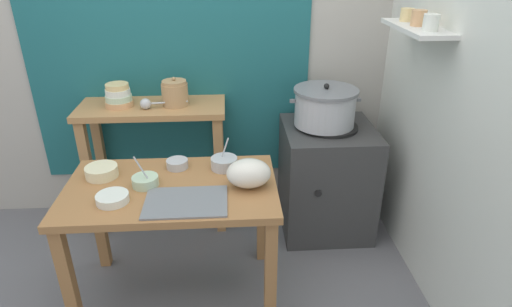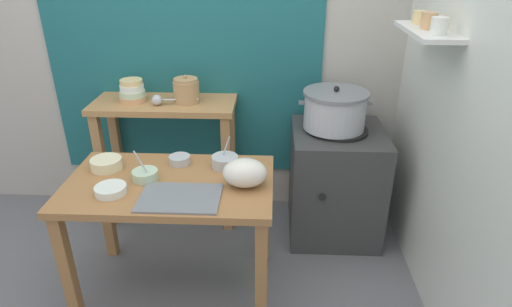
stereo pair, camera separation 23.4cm
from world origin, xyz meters
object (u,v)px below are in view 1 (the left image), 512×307
object	(u,v)px
stove_block	(326,178)
plastic_bag	(249,173)
prep_table	(173,204)
serving_tray	(186,202)
clay_pot	(175,93)
prep_bowl_0	(177,163)
bowl_stack_enamel	(118,96)
prep_bowl_2	(224,163)
steamer_pot	(325,107)
prep_bowl_4	(102,171)
ladle	(148,104)
prep_bowl_1	(112,198)
prep_bowl_3	(145,181)
back_shelf_table	(155,136)

from	to	relation	value
stove_block	plastic_bag	bearing A→B (deg)	-131.33
prep_table	serving_tray	xyz separation A→B (m)	(0.09, -0.17, 0.12)
clay_pot	prep_bowl_0	xyz separation A→B (m)	(0.05, -0.55, -0.23)
bowl_stack_enamel	prep_bowl_2	xyz separation A→B (m)	(0.68, -0.57, -0.21)
prep_table	steamer_pot	xyz separation A→B (m)	(0.94, 0.64, 0.29)
clay_pot	prep_bowl_4	bearing A→B (deg)	-118.86
prep_table	ladle	distance (m)	0.79
plastic_bag	prep_bowl_2	bearing A→B (deg)	121.68
prep_bowl_4	prep_bowl_0	bearing A→B (deg)	11.09
prep_bowl_1	prep_bowl_3	world-z (taller)	prep_bowl_3
prep_table	clay_pot	xyz separation A→B (m)	(-0.03, 0.75, 0.37)
prep_bowl_2	prep_bowl_4	distance (m)	0.66
steamer_pot	bowl_stack_enamel	xyz separation A→B (m)	(-1.33, 0.11, 0.07)
prep_bowl_2	prep_bowl_3	size ratio (longest dim) A/B	0.99
bowl_stack_enamel	prep_bowl_3	world-z (taller)	bowl_stack_enamel
steamer_pot	prep_bowl_4	xyz separation A→B (m)	(-1.32, -0.52, -0.15)
clay_pot	prep_bowl_1	world-z (taller)	clay_pot
bowl_stack_enamel	prep_bowl_0	size ratio (longest dim) A/B	1.48
steamer_pot	back_shelf_table	bearing A→B (deg)	174.44
bowl_stack_enamel	prep_table	bearing A→B (deg)	-62.14
stove_block	prep_bowl_1	distance (m)	1.50
prep_bowl_4	prep_bowl_2	bearing A→B (deg)	4.61
ladle	plastic_bag	bearing A→B (deg)	-49.46
prep_bowl_2	prep_bowl_4	size ratio (longest dim) A/B	1.02
bowl_stack_enamel	serving_tray	size ratio (longest dim) A/B	0.45
stove_block	prep_bowl_2	world-z (taller)	prep_bowl_2
ladle	serving_tray	bearing A→B (deg)	-70.88
clay_pot	prep_bowl_3	distance (m)	0.78
back_shelf_table	prep_bowl_1	distance (m)	0.89
bowl_stack_enamel	prep_bowl_4	size ratio (longest dim) A/B	1.04
prep_bowl_1	prep_bowl_4	distance (m)	0.29
prep_table	prep_bowl_2	xyz separation A→B (m)	(0.28, 0.18, 0.15)
stove_block	serving_tray	bearing A→B (deg)	-138.09
serving_tray	prep_bowl_1	bearing A→B (deg)	174.73
serving_tray	prep_bowl_2	bearing A→B (deg)	62.02
steamer_pot	clay_pot	world-z (taller)	clay_pot
prep_bowl_2	serving_tray	bearing A→B (deg)	-117.98
ladle	prep_bowl_0	size ratio (longest dim) A/B	2.50
prep_table	plastic_bag	bearing A→B (deg)	-3.70
prep_table	plastic_bag	world-z (taller)	plastic_bag
steamer_pot	plastic_bag	size ratio (longest dim) A/B	2.01
plastic_bag	prep_bowl_3	world-z (taller)	prep_bowl_3
stove_block	prep_bowl_0	size ratio (longest dim) A/B	6.48
back_shelf_table	clay_pot	xyz separation A→B (m)	(0.16, 0.00, 0.30)
stove_block	serving_tray	size ratio (longest dim) A/B	1.95
clay_pot	serving_tray	xyz separation A→B (m)	(0.13, -0.92, -0.26)
back_shelf_table	prep_bowl_4	bearing A→B (deg)	-106.50
clay_pot	prep_bowl_1	distance (m)	0.95
stove_block	ladle	world-z (taller)	ladle
stove_block	plastic_bag	distance (m)	0.96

